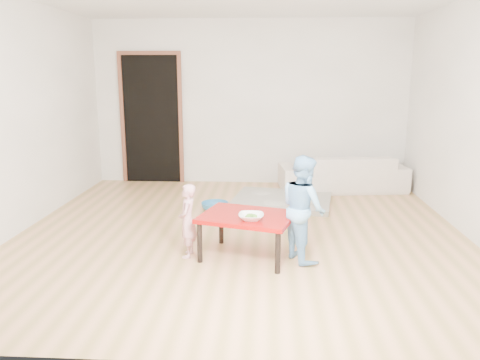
# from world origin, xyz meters

# --- Properties ---
(floor) EXTENTS (5.00, 5.00, 0.01)m
(floor) POSITION_xyz_m (0.00, 0.00, 0.00)
(floor) COLOR #AD894A
(floor) RESTS_ON ground
(back_wall) EXTENTS (5.00, 0.02, 2.60)m
(back_wall) POSITION_xyz_m (0.00, 2.50, 1.30)
(back_wall) COLOR white
(back_wall) RESTS_ON floor
(left_wall) EXTENTS (0.02, 5.00, 2.60)m
(left_wall) POSITION_xyz_m (-2.50, 0.00, 1.30)
(left_wall) COLOR white
(left_wall) RESTS_ON floor
(right_wall) EXTENTS (0.02, 5.00, 2.60)m
(right_wall) POSITION_xyz_m (2.50, 0.00, 1.30)
(right_wall) COLOR white
(right_wall) RESTS_ON floor
(doorway) EXTENTS (1.02, 0.08, 2.11)m
(doorway) POSITION_xyz_m (-1.60, 2.48, 1.02)
(doorway) COLOR brown
(doorway) RESTS_ON back_wall
(sofa) EXTENTS (1.97, 0.97, 0.55)m
(sofa) POSITION_xyz_m (1.45, 2.05, 0.28)
(sofa) COLOR beige
(sofa) RESTS_ON floor
(cushion) EXTENTS (0.54, 0.49, 0.13)m
(cushion) POSITION_xyz_m (1.20, 1.90, 0.43)
(cushion) COLOR orange
(cushion) RESTS_ON sofa
(red_table) EXTENTS (1.01, 0.86, 0.43)m
(red_table) POSITION_xyz_m (0.10, -0.75, 0.22)
(red_table) COLOR #960908
(red_table) RESTS_ON floor
(bowl) EXTENTS (0.24, 0.24, 0.06)m
(bowl) POSITION_xyz_m (0.15, -0.91, 0.46)
(bowl) COLOR white
(bowl) RESTS_ON red_table
(broccoli) EXTENTS (0.12, 0.12, 0.06)m
(broccoli) POSITION_xyz_m (0.15, -0.91, 0.46)
(broccoli) COLOR #2D5919
(broccoli) RESTS_ON red_table
(child_pink) EXTENTS (0.18, 0.27, 0.73)m
(child_pink) POSITION_xyz_m (-0.48, -0.76, 0.36)
(child_pink) COLOR #D4606E
(child_pink) RESTS_ON floor
(child_blue) EXTENTS (0.56, 0.61, 1.02)m
(child_blue) POSITION_xyz_m (0.64, -0.75, 0.51)
(child_blue) COLOR #65A8EB
(child_blue) RESTS_ON floor
(basin) EXTENTS (0.36, 0.36, 0.11)m
(basin) POSITION_xyz_m (-0.39, 0.81, 0.06)
(basin) COLOR teal
(basin) RESTS_ON floor
(blanket) EXTENTS (1.48, 1.30, 0.07)m
(blanket) POSITION_xyz_m (0.50, 1.26, 0.03)
(blanket) COLOR #ABA597
(blanket) RESTS_ON floor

